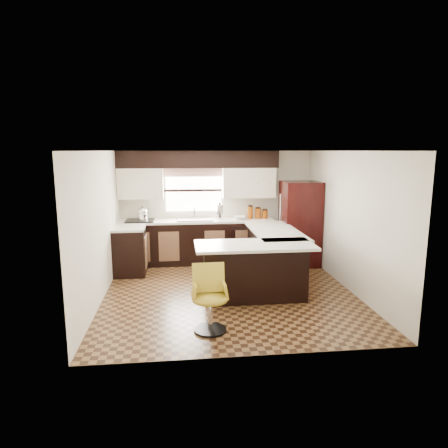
{
  "coord_description": "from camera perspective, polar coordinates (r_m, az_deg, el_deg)",
  "views": [
    {
      "loc": [
        -0.82,
        -6.51,
        2.41
      ],
      "look_at": [
        -0.03,
        0.45,
        1.11
      ],
      "focal_mm": 32.0,
      "sensor_mm": 36.0,
      "label": 1
    }
  ],
  "objects": [
    {
      "name": "wall_left",
      "position": [
        6.74,
        -17.28,
        -0.31
      ],
      "size": [
        0.0,
        4.4,
        4.4
      ],
      "primitive_type": "plane",
      "rotation": [
        1.57,
        0.0,
        1.57
      ],
      "color": "beige",
      "rests_on": "floor"
    },
    {
      "name": "counter_left",
      "position": [
        7.96,
        -13.41,
        -0.56
      ],
      "size": [
        0.6,
        0.7,
        0.04
      ],
      "primitive_type": "cube",
      "color": "silver",
      "rests_on": "base_cab_left"
    },
    {
      "name": "wall_back",
      "position": [
        8.83,
        -1.07,
        2.62
      ],
      "size": [
        4.4,
        0.0,
        4.4
      ],
      "primitive_type": "plane",
      "rotation": [
        1.57,
        0.0,
        0.0
      ],
      "color": "beige",
      "rests_on": "floor"
    },
    {
      "name": "percolator",
      "position": [
        8.56,
        -0.62,
        1.74
      ],
      "size": [
        0.14,
        0.14,
        0.32
      ],
      "primitive_type": "cylinder",
      "color": "silver",
      "rests_on": "counter_back"
    },
    {
      "name": "peninsula_return",
      "position": [
        6.58,
        4.35,
        -6.87
      ],
      "size": [
        1.65,
        0.6,
        0.9
      ],
      "primitive_type": "cube",
      "color": "black",
      "rests_on": "floor"
    },
    {
      "name": "base_cab_back",
      "position": [
        8.64,
        -3.84,
        -2.63
      ],
      "size": [
        3.3,
        0.6,
        0.9
      ],
      "primitive_type": "cube",
      "color": "black",
      "rests_on": "floor"
    },
    {
      "name": "window_pane",
      "position": [
        8.74,
        -4.34,
        4.82
      ],
      "size": [
        1.2,
        0.02,
        0.9
      ],
      "primitive_type": "cube",
      "color": "white",
      "rests_on": "wall_back"
    },
    {
      "name": "soffit",
      "position": [
        8.55,
        -3.69,
        9.2
      ],
      "size": [
        3.4,
        0.35,
        0.36
      ],
      "primitive_type": "cube",
      "color": "black",
      "rests_on": "wall_back"
    },
    {
      "name": "dishwasher",
      "position": [
        8.48,
        3.03,
        -3.03
      ],
      "size": [
        0.58,
        0.03,
        0.78
      ],
      "primitive_type": "cube",
      "color": "black",
      "rests_on": "floor"
    },
    {
      "name": "peninsula_long",
      "position": [
        7.6,
        6.88,
        -4.53
      ],
      "size": [
        0.6,
        1.95,
        0.9
      ],
      "primitive_type": "cube",
      "color": "black",
      "rests_on": "floor"
    },
    {
      "name": "base_cab_left",
      "position": [
        8.06,
        -13.27,
        -3.85
      ],
      "size": [
        0.6,
        0.7,
        0.9
      ],
      "primitive_type": "cube",
      "color": "black",
      "rests_on": "floor"
    },
    {
      "name": "counter_pen_long",
      "position": [
        7.5,
        7.33,
        -1.02
      ],
      "size": [
        0.84,
        1.95,
        0.04
      ],
      "primitive_type": "cube",
      "color": "silver",
      "rests_on": "peninsula_long"
    },
    {
      "name": "refrigerator",
      "position": [
        8.56,
        10.78,
        0.06
      ],
      "size": [
        0.76,
        0.73,
        1.77
      ],
      "primitive_type": "cube",
      "color": "black",
      "rests_on": "floor"
    },
    {
      "name": "sink",
      "position": [
        8.52,
        -4.21,
        0.67
      ],
      "size": [
        0.75,
        0.45,
        0.03
      ],
      "primitive_type": "cube",
      "color": "#B2B2B7",
      "rests_on": "counter_back"
    },
    {
      "name": "kettle",
      "position": [
        8.53,
        -11.53,
        1.54
      ],
      "size": [
        0.21,
        0.21,
        0.29
      ],
      "primitive_type": null,
      "color": "silver",
      "rests_on": "cooktop"
    },
    {
      "name": "ceiling",
      "position": [
        6.56,
        0.74,
        10.41
      ],
      "size": [
        4.4,
        4.4,
        0.0
      ],
      "primitive_type": "plane",
      "rotation": [
        3.14,
        0.0,
        0.0
      ],
      "color": "silver",
      "rests_on": "wall_back"
    },
    {
      "name": "counter_back",
      "position": [
        8.55,
        -3.88,
        0.45
      ],
      "size": [
        3.3,
        0.6,
        0.04
      ],
      "primitive_type": "cube",
      "color": "silver",
      "rests_on": "base_cab_back"
    },
    {
      "name": "upper_cab_left",
      "position": [
        8.6,
        -11.83,
        5.67
      ],
      "size": [
        0.94,
        0.35,
        0.64
      ],
      "primitive_type": "cube",
      "color": "beige",
      "rests_on": "wall_back"
    },
    {
      "name": "canister_med",
      "position": [
        8.71,
        4.86,
        1.5
      ],
      "size": [
        0.13,
        0.13,
        0.22
      ],
      "primitive_type": "cylinder",
      "color": "#823909",
      "rests_on": "counter_back"
    },
    {
      "name": "cooktop",
      "position": [
        8.56,
        -11.93,
        0.49
      ],
      "size": [
        0.58,
        0.5,
        0.02
      ],
      "primitive_type": "cube",
      "color": "black",
      "rests_on": "counter_back"
    },
    {
      "name": "bar_chair",
      "position": [
        5.42,
        -2.0,
        -10.72
      ],
      "size": [
        0.5,
        0.5,
        0.9
      ],
      "primitive_type": null,
      "rotation": [
        0.0,
        0.0,
        0.03
      ],
      "color": "#B39A24",
      "rests_on": "floor"
    },
    {
      "name": "mixing_bowl",
      "position": [
        8.63,
        2.17,
        0.94
      ],
      "size": [
        0.28,
        0.28,
        0.07
      ],
      "primitive_type": "imported",
      "rotation": [
        0.0,
        0.0,
        -0.03
      ],
      "color": "white",
      "rests_on": "counter_back"
    },
    {
      "name": "wall_front",
      "position": [
        4.55,
        4.19,
        -4.92
      ],
      "size": [
        4.4,
        0.0,
        4.4
      ],
      "primitive_type": "plane",
      "rotation": [
        -1.57,
        0.0,
        0.0
      ],
      "color": "beige",
      "rests_on": "floor"
    },
    {
      "name": "floor",
      "position": [
        6.99,
        0.69,
        -9.66
      ],
      "size": [
        4.4,
        4.4,
        0.0
      ],
      "primitive_type": "plane",
      "color": "#49301A",
      "rests_on": "ground"
    },
    {
      "name": "valance",
      "position": [
        8.67,
        -4.37,
        7.36
      ],
      "size": [
        1.3,
        0.06,
        0.18
      ],
      "primitive_type": "cube",
      "color": "#D19B93",
      "rests_on": "wall_back"
    },
    {
      "name": "wall_right",
      "position": [
        7.24,
        17.44,
        0.39
      ],
      "size": [
        0.0,
        4.4,
        4.4
      ],
      "primitive_type": "plane",
      "rotation": [
        1.57,
        0.0,
        -1.57
      ],
      "color": "beige",
      "rests_on": "floor"
    },
    {
      "name": "canister_small",
      "position": [
        8.74,
        5.84,
        1.39
      ],
      "size": [
        0.13,
        0.13,
        0.18
      ],
      "primitive_type": "cylinder",
      "color": "#823909",
      "rests_on": "counter_back"
    },
    {
      "name": "canister_large",
      "position": [
        8.67,
        3.75,
        1.63
      ],
      "size": [
        0.12,
        0.12,
        0.26
      ],
      "primitive_type": "cylinder",
      "color": "#823909",
      "rests_on": "counter_back"
    },
    {
      "name": "upper_cab_right",
      "position": [
        8.7,
        3.52,
        5.93
      ],
      "size": [
        1.14,
        0.35,
        0.64
      ],
      "primitive_type": "cube",
      "color": "beige",
      "rests_on": "wall_back"
    },
    {
      "name": "counter_pen_return",
      "position": [
        6.36,
        4.38,
        -3.05
      ],
      "size": [
        1.89,
        0.84,
        0.04
      ],
      "primitive_type": "cube",
      "color": "silver",
      "rests_on": "peninsula_return"
    }
  ]
}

